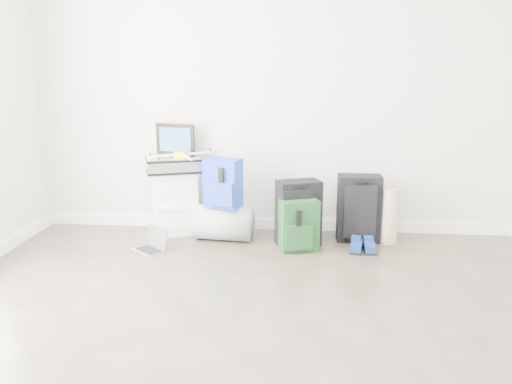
# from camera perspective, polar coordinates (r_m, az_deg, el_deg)

# --- Properties ---
(ground) EXTENTS (5.00, 5.00, 0.00)m
(ground) POSITION_cam_1_polar(r_m,az_deg,el_deg) (3.00, -0.92, -18.27)
(ground) COLOR #332E25
(ground) RESTS_ON ground
(room_envelope) EXTENTS (4.52, 5.02, 2.71)m
(room_envelope) POSITION_cam_1_polar(r_m,az_deg,el_deg) (2.57, -1.03, 16.69)
(room_envelope) COLOR silver
(room_envelope) RESTS_ON ground
(boxes_stack) EXTENTS (0.50, 0.46, 0.59)m
(boxes_stack) POSITION_cam_1_polar(r_m,az_deg,el_deg) (5.16, -8.52, -1.05)
(boxes_stack) COLOR white
(boxes_stack) RESTS_ON ground
(briefcase) EXTENTS (0.59, 0.51, 0.14)m
(briefcase) POSITION_cam_1_polar(r_m,az_deg,el_deg) (5.08, -8.66, 2.91)
(briefcase) COLOR #B2B2B7
(briefcase) RESTS_ON boxes_stack
(painting) EXTENTS (0.38, 0.12, 0.29)m
(painting) POSITION_cam_1_polar(r_m,az_deg,el_deg) (5.14, -8.49, 5.50)
(painting) COLOR black
(painting) RESTS_ON briefcase
(drone) EXTENTS (0.53, 0.53, 0.05)m
(drone) POSITION_cam_1_polar(r_m,az_deg,el_deg) (5.03, -7.87, 3.96)
(drone) COLOR gold
(drone) RESTS_ON briefcase
(duffel_bag) EXTENTS (0.54, 0.37, 0.32)m
(duffel_bag) POSITION_cam_1_polar(r_m,az_deg,el_deg) (4.93, -3.39, -3.27)
(duffel_bag) COLOR #979B9F
(duffel_bag) RESTS_ON ground
(blue_backpack) EXTENTS (0.35, 0.31, 0.44)m
(blue_backpack) POSITION_cam_1_polar(r_m,az_deg,el_deg) (4.81, -3.50, 0.83)
(blue_backpack) COLOR #1C3EB8
(blue_backpack) RESTS_ON duffel_bag
(large_suitcase) EXTENTS (0.42, 0.35, 0.58)m
(large_suitcase) POSITION_cam_1_polar(r_m,az_deg,el_deg) (4.78, 4.47, -2.21)
(large_suitcase) COLOR black
(large_suitcase) RESTS_ON ground
(green_backpack) EXTENTS (0.36, 0.31, 0.44)m
(green_backpack) POSITION_cam_1_polar(r_m,az_deg,el_deg) (4.65, 4.54, -3.62)
(green_backpack) COLOR #153A1D
(green_backpack) RESTS_ON ground
(carry_on) EXTENTS (0.39, 0.26, 0.60)m
(carry_on) POSITION_cam_1_polar(r_m,az_deg,el_deg) (4.95, 10.77, -1.70)
(carry_on) COLOR black
(carry_on) RESTS_ON ground
(shoes) EXTENTS (0.22, 0.25, 0.08)m
(shoes) POSITION_cam_1_polar(r_m,az_deg,el_deg) (4.75, 11.20, -5.67)
(shoes) COLOR black
(shoes) RESTS_ON ground
(rolled_rug) EXTENTS (0.16, 0.16, 0.50)m
(rolled_rug) POSITION_cam_1_polar(r_m,az_deg,el_deg) (4.97, 13.79, -2.41)
(rolled_rug) COLOR tan
(rolled_rug) RESTS_ON ground
(laptop) EXTENTS (0.34, 0.33, 0.20)m
(laptop) POSITION_cam_1_polar(r_m,az_deg,el_deg) (4.76, -10.91, -5.50)
(laptop) COLOR #B9B9BD
(laptop) RESTS_ON ground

